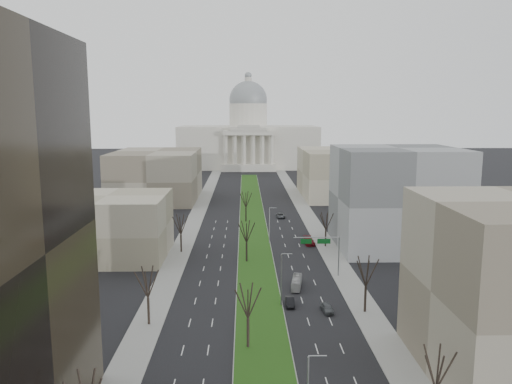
{
  "coord_description": "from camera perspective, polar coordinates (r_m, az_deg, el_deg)",
  "views": [
    {
      "loc": [
        -2.43,
        -24.87,
        32.43
      ],
      "look_at": [
        0.71,
        107.88,
        10.97
      ],
      "focal_mm": 35.0,
      "sensor_mm": 36.0,
      "label": 1
    }
  ],
  "objects": [
    {
      "name": "ground",
      "position": [
        148.48,
        -0.39,
        -3.44
      ],
      "size": [
        600.0,
        600.0,
        0.0
      ],
      "primitive_type": "plane",
      "color": "black",
      "rests_on": "ground"
    },
    {
      "name": "median",
      "position": [
        147.47,
        -0.38,
        -3.48
      ],
      "size": [
        8.0,
        222.03,
        0.2
      ],
      "color": "#999993",
      "rests_on": "ground"
    },
    {
      "name": "sidewalk_left",
      "position": [
        125.08,
        -8.27,
        -5.91
      ],
      "size": [
        5.0,
        330.0,
        0.15
      ],
      "primitive_type": "cube",
      "color": "gray",
      "rests_on": "ground"
    },
    {
      "name": "sidewalk_right",
      "position": [
        125.75,
        7.85,
        -5.82
      ],
      "size": [
        5.0,
        330.0,
        0.15
      ],
      "primitive_type": "cube",
      "color": "gray",
      "rests_on": "ground"
    },
    {
      "name": "capitol",
      "position": [
        294.91,
        -0.89,
        6.05
      ],
      "size": [
        80.0,
        46.0,
        55.0
      ],
      "color": "beige",
      "rests_on": "ground"
    },
    {
      "name": "building_beige_left",
      "position": [
        116.85,
        -16.52,
        -3.78
      ],
      "size": [
        26.0,
        22.0,
        14.0
      ],
      "primitive_type": "cube",
      "color": "#9E967B",
      "rests_on": "ground"
    },
    {
      "name": "building_grey_right",
      "position": [
        124.11,
        15.74,
        -0.64
      ],
      "size": [
        28.0,
        26.0,
        24.0
      ],
      "primitive_type": "cube",
      "color": "slate",
      "rests_on": "ground"
    },
    {
      "name": "building_far_left",
      "position": [
        189.18,
        -11.26,
        1.89
      ],
      "size": [
        30.0,
        40.0,
        18.0
      ],
      "primitive_type": "cube",
      "color": "gray",
      "rests_on": "ground"
    },
    {
      "name": "building_far_right",
      "position": [
        194.94,
        9.73,
        2.15
      ],
      "size": [
        30.0,
        40.0,
        18.0
      ],
      "primitive_type": "cube",
      "color": "#9E967B",
      "rests_on": "ground"
    },
    {
      "name": "tree_left_mid",
      "position": [
        78.59,
        -12.3,
        -9.92
      ],
      "size": [
        5.4,
        5.4,
        9.72
      ],
      "color": "black",
      "rests_on": "ground"
    },
    {
      "name": "tree_left_far",
      "position": [
        116.68,
        -8.61,
        -3.59
      ],
      "size": [
        5.28,
        5.28,
        9.5
      ],
      "color": "black",
      "rests_on": "ground"
    },
    {
      "name": "tree_right_near",
      "position": [
        56.97,
        20.01,
        -18.28
      ],
      "size": [
        5.16,
        5.16,
        9.29
      ],
      "color": "black",
      "rests_on": "ground"
    },
    {
      "name": "tree_right_mid",
      "position": [
        83.27,
        12.49,
        -8.71
      ],
      "size": [
        5.52,
        5.52,
        9.94
      ],
      "color": "black",
      "rests_on": "ground"
    },
    {
      "name": "tree_right_far",
      "position": [
        121.31,
        8.0,
        -3.24
      ],
      "size": [
        5.04,
        5.04,
        9.07
      ],
      "color": "black",
      "rests_on": "ground"
    },
    {
      "name": "tree_median_a",
      "position": [
        69.68,
        -0.93,
        -12.23
      ],
      "size": [
        5.4,
        5.4,
        9.72
      ],
      "color": "black",
      "rests_on": "ground"
    },
    {
      "name": "tree_median_b",
      "position": [
        107.92,
        -1.09,
        -4.45
      ],
      "size": [
        5.4,
        5.4,
        9.72
      ],
      "color": "black",
      "rests_on": "ground"
    },
    {
      "name": "tree_median_c",
      "position": [
        147.09,
        -1.17,
        -0.78
      ],
      "size": [
        5.4,
        5.4,
        9.72
      ],
      "color": "black",
      "rests_on": "ground"
    },
    {
      "name": "streetlamp_median_b",
      "position": [
        84.74,
        2.95,
        -9.86
      ],
      "size": [
        1.9,
        0.2,
        9.16
      ],
      "color": "gray",
      "rests_on": "ground"
    },
    {
      "name": "streetlamp_median_c",
      "position": [
        123.17,
        1.56,
        -3.78
      ],
      "size": [
        1.9,
        0.2,
        9.16
      ],
      "color": "gray",
      "rests_on": "ground"
    },
    {
      "name": "mast_arm_signs",
      "position": [
        99.76,
        7.92,
        -6.21
      ],
      "size": [
        9.12,
        0.24,
        8.09
      ],
      "color": "gray",
      "rests_on": "ground"
    },
    {
      "name": "car_grey_near",
      "position": [
        84.51,
        8.12,
        -12.99
      ],
      "size": [
        2.04,
        4.12,
        1.35
      ],
      "primitive_type": "imported",
      "rotation": [
        0.0,
        0.0,
        0.12
      ],
      "color": "#4D5155",
      "rests_on": "ground"
    },
    {
      "name": "car_black",
      "position": [
        86.42,
        3.9,
        -12.4
      ],
      "size": [
        1.49,
        4.15,
        1.36
      ],
      "primitive_type": "imported",
      "rotation": [
        0.0,
        0.0,
        -0.01
      ],
      "color": "black",
      "rests_on": "ground"
    },
    {
      "name": "car_red",
      "position": [
        124.4,
        6.08,
        -5.59
      ],
      "size": [
        2.57,
        5.8,
        1.65
      ],
      "primitive_type": "imported",
      "rotation": [
        0.0,
        0.0,
        0.05
      ],
      "color": "maroon",
      "rests_on": "ground"
    },
    {
      "name": "car_grey_far",
      "position": [
        154.27,
        2.82,
        -2.71
      ],
      "size": [
        2.61,
        5.06,
        1.37
      ],
      "primitive_type": "imported",
      "rotation": [
        0.0,
        0.0,
        0.07
      ],
      "color": "#505358",
      "rests_on": "ground"
    },
    {
      "name": "box_van",
      "position": [
        94.68,
        4.67,
        -10.27
      ],
      "size": [
        2.74,
        7.04,
        1.91
      ],
      "primitive_type": "imported",
      "rotation": [
        0.0,
        0.0,
        -0.17
      ],
      "color": "silver",
      "rests_on": "ground"
    }
  ]
}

